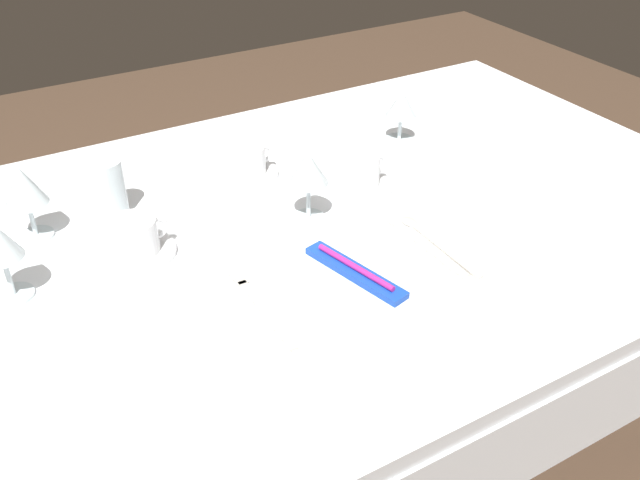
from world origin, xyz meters
The scene contains 18 objects.
ground_plane centered at (0.00, 0.00, 0.00)m, with size 6.00×6.00×0.00m, color #4C3828.
dining_table centered at (0.00, 0.00, 0.66)m, with size 1.80×1.11×0.74m.
dinner_plate centered at (-0.02, -0.21, 0.75)m, with size 0.28×0.28×0.02m, color white.
toothbrush_package centered at (-0.02, -0.21, 0.77)m, with size 0.09×0.21×0.02m.
fork_outer centered at (-0.19, -0.18, 0.74)m, with size 0.02×0.23×0.00m.
dinner_knife centered at (0.15, -0.19, 0.74)m, with size 0.02×0.22×0.00m.
spoon_soup centered at (0.17, -0.17, 0.74)m, with size 0.03×0.23×0.01m.
saucer_left centered at (0.17, 0.06, 0.74)m, with size 0.13×0.13×0.01m, color white.
coffee_cup_left centered at (0.17, 0.06, 0.78)m, with size 0.10×0.07×0.07m.
saucer_right centered at (-0.32, 0.06, 0.74)m, with size 0.14×0.14×0.01m, color white.
coffee_cup_right centered at (-0.32, 0.06, 0.78)m, with size 0.11×0.08×0.06m.
saucer_far centered at (-0.02, 0.23, 0.74)m, with size 0.14×0.14×0.01m, color white.
coffee_cup_far centered at (-0.02, 0.23, 0.78)m, with size 0.11×0.09×0.06m.
wine_glass_centre centered at (-0.47, 0.21, 0.84)m, with size 0.08×0.08×0.15m.
wine_glass_left centered at (0.37, 0.21, 0.83)m, with size 0.07×0.07×0.13m.
wine_glass_right centered at (0.01, 0.01, 0.85)m, with size 0.08×0.08×0.15m.
drink_tumbler centered at (-0.32, 0.22, 0.80)m, with size 0.06×0.06×0.12m.
napkin_folded centered at (0.51, 0.04, 0.81)m, with size 0.07×0.07×0.14m, color white.
Camera 1 is at (-0.55, -1.00, 1.47)m, focal length 38.87 mm.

